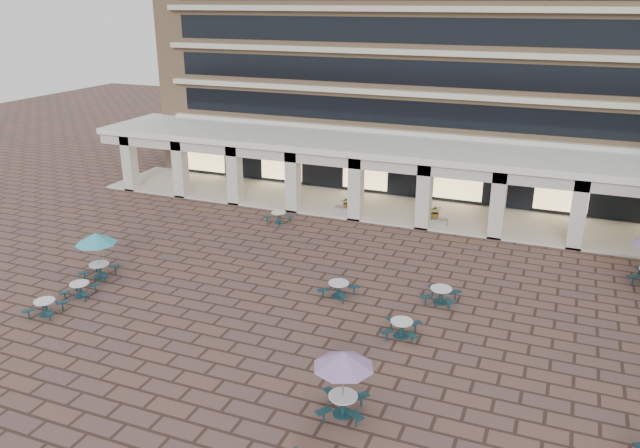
# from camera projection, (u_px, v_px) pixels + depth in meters

# --- Properties ---
(ground) EXTENTS (120.00, 120.00, 0.00)m
(ground) POSITION_uv_depth(u_px,v_px,m) (309.00, 313.00, 27.20)
(ground) COLOR brown
(ground) RESTS_ON ground
(apartment_building) EXTENTS (40.00, 15.50, 25.20)m
(apartment_building) POSITION_uv_depth(u_px,v_px,m) (445.00, 3.00, 45.09)
(apartment_building) COLOR tan
(apartment_building) RESTS_ON ground
(retail_arcade) EXTENTS (42.00, 6.60, 4.40)m
(retail_arcade) POSITION_uv_depth(u_px,v_px,m) (401.00, 166.00, 39.07)
(retail_arcade) COLOR white
(retail_arcade) RESTS_ON ground
(picnic_table_4) EXTENTS (1.99, 1.99, 2.30)m
(picnic_table_4) POSITION_uv_depth(u_px,v_px,m) (96.00, 240.00, 30.00)
(picnic_table_4) COLOR #14363D
(picnic_table_4) RESTS_ON ground
(picnic_table_5) EXTENTS (1.69, 1.69, 0.67)m
(picnic_table_5) POSITION_uv_depth(u_px,v_px,m) (45.00, 306.00, 26.91)
(picnic_table_5) COLOR #14363D
(picnic_table_5) RESTS_ON ground
(picnic_table_6) EXTENTS (2.03, 2.03, 2.34)m
(picnic_table_6) POSITION_uv_depth(u_px,v_px,m) (344.00, 362.00, 19.88)
(picnic_table_6) COLOR #14363D
(picnic_table_6) RESTS_ON ground
(picnic_table_7) EXTENTS (1.66, 1.66, 0.69)m
(picnic_table_7) POSITION_uv_depth(u_px,v_px,m) (401.00, 327.00, 25.18)
(picnic_table_7) COLOR #14363D
(picnic_table_7) RESTS_ON ground
(picnic_table_8) EXTENTS (1.69, 1.69, 0.66)m
(picnic_table_8) POSITION_uv_depth(u_px,v_px,m) (80.00, 288.00, 28.58)
(picnic_table_8) COLOR #14363D
(picnic_table_8) RESTS_ON ground
(picnic_table_9) EXTENTS (1.79, 1.79, 0.71)m
(picnic_table_9) POSITION_uv_depth(u_px,v_px,m) (339.00, 288.00, 28.53)
(picnic_table_9) COLOR #14363D
(picnic_table_9) RESTS_ON ground
(picnic_table_10) EXTENTS (1.72, 1.72, 0.73)m
(picnic_table_10) POSITION_uv_depth(u_px,v_px,m) (441.00, 294.00, 27.94)
(picnic_table_10) COLOR #14363D
(picnic_table_10) RESTS_ON ground
(picnic_table_12) EXTENTS (1.79, 1.79, 0.67)m
(picnic_table_12) POSITION_uv_depth(u_px,v_px,m) (279.00, 216.00, 37.97)
(picnic_table_12) COLOR #14363D
(picnic_table_12) RESTS_ON ground
(planter_left) EXTENTS (1.50, 0.71, 1.17)m
(planter_left) POSITION_uv_depth(u_px,v_px,m) (346.00, 208.00, 39.31)
(planter_left) COLOR #979791
(planter_left) RESTS_ON ground
(planter_right) EXTENTS (1.50, 0.74, 1.35)m
(planter_right) POSITION_uv_depth(u_px,v_px,m) (435.00, 217.00, 37.27)
(planter_right) COLOR #979791
(planter_right) RESTS_ON ground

